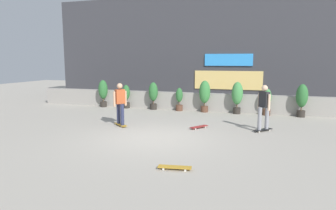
% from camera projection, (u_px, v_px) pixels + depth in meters
% --- Properties ---
extents(ground_plane, '(48.00, 48.00, 0.00)m').
position_uv_depth(ground_plane, '(155.00, 138.00, 10.10)').
color(ground_plane, '#A8A093').
extents(planter_wall, '(18.00, 0.40, 0.90)m').
position_uv_depth(planter_wall, '(194.00, 101.00, 15.70)').
color(planter_wall, gray).
rests_on(planter_wall, ground).
extents(building_backdrop, '(20.00, 2.08, 6.50)m').
position_uv_depth(building_backdrop, '(208.00, 50.00, 19.06)').
color(building_backdrop, '#38383D').
rests_on(building_backdrop, ground).
extents(potted_plant_0, '(0.51, 0.51, 1.49)m').
position_uv_depth(potted_plant_0, '(103.00, 91.00, 16.71)').
color(potted_plant_0, '#2D2823').
rests_on(potted_plant_0, ground).
extents(potted_plant_1, '(0.40, 0.40, 1.26)m').
position_uv_depth(potted_plant_1, '(126.00, 95.00, 16.32)').
color(potted_plant_1, '#2D2823').
rests_on(potted_plant_1, ground).
extents(potted_plant_2, '(0.48, 0.48, 1.43)m').
position_uv_depth(potted_plant_2, '(153.00, 94.00, 15.84)').
color(potted_plant_2, '#2D2823').
rests_on(potted_plant_2, ground).
extents(potted_plant_3, '(0.36, 0.36, 1.18)m').
position_uv_depth(potted_plant_3, '(179.00, 99.00, 15.45)').
color(potted_plant_3, brown).
rests_on(potted_plant_3, ground).
extents(potted_plant_4, '(0.55, 0.55, 1.58)m').
position_uv_depth(potted_plant_4, '(205.00, 94.00, 15.01)').
color(potted_plant_4, brown).
rests_on(potted_plant_4, ground).
extents(potted_plant_5, '(0.54, 0.54, 1.55)m').
position_uv_depth(potted_plant_5, '(237.00, 95.00, 14.55)').
color(potted_plant_5, '#2D2823').
rests_on(potted_plant_5, ground).
extents(potted_plant_6, '(0.40, 0.40, 1.26)m').
position_uv_depth(potted_plant_6, '(267.00, 101.00, 14.17)').
color(potted_plant_6, brown).
rests_on(potted_plant_6, ground).
extents(potted_plant_7, '(0.52, 0.52, 1.51)m').
position_uv_depth(potted_plant_7, '(302.00, 98.00, 13.70)').
color(potted_plant_7, '#2D2823').
rests_on(potted_plant_7, ground).
extents(skater_far_left, '(0.74, 0.66, 1.70)m').
position_uv_depth(skater_far_left, '(120.00, 103.00, 11.76)').
color(skater_far_left, '#BF8C26').
rests_on(skater_far_left, ground).
extents(skater_by_wall_right, '(0.70, 0.71, 1.70)m').
position_uv_depth(skater_by_wall_right, '(264.00, 106.00, 10.89)').
color(skater_by_wall_right, black).
rests_on(skater_by_wall_right, ground).
extents(skateboard_near_camera, '(0.62, 0.77, 0.08)m').
position_uv_depth(skateboard_near_camera, '(199.00, 127.00, 11.51)').
color(skateboard_near_camera, maroon).
rests_on(skateboard_near_camera, ground).
extents(skateboard_aside, '(0.82, 0.31, 0.08)m').
position_uv_depth(skateboard_aside, '(175.00, 167.00, 7.15)').
color(skateboard_aside, '#BF8C26').
rests_on(skateboard_aside, ground).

